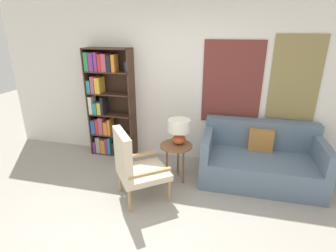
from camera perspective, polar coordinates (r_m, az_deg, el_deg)
ground_plane at (r=3.23m, az=-6.20°, el=-22.29°), size 14.00×14.00×0.00m
wall_back at (r=4.40m, az=2.68°, el=9.57°), size 6.40×0.08×2.70m
bookshelf at (r=4.73m, az=-13.31°, el=4.65°), size 0.80×0.30×1.89m
armchair at (r=3.47m, az=-7.57°, el=-8.13°), size 0.84×0.83×0.99m
couch at (r=4.23m, az=19.29°, el=-7.08°), size 1.70×0.94×0.85m
side_table at (r=3.89m, az=1.79°, el=-5.10°), size 0.48×0.48×0.58m
table_lamp at (r=3.80m, az=2.44°, el=-0.62°), size 0.33×0.33×0.38m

